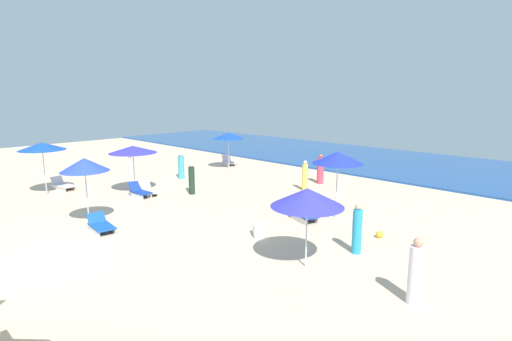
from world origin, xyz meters
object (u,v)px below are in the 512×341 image
umbrella_2 (42,146)px  beachgoer_0 (192,179)px  beachgoer_3 (320,170)px  beachgoer_1 (357,230)px  umbrella_4 (133,149)px  umbrella_1 (307,197)px  beachgoer_2 (181,166)px  lounge_chair_4_1 (148,190)px  umbrella_0 (338,158)px  beachgoer_4 (131,168)px  lounge_chair_4_0 (140,192)px  umbrella_3 (84,165)px  lounge_chair_0_0 (303,214)px  lounge_chair_3_0 (101,225)px  umbrella_5 (229,136)px  lounge_chair_5_0 (228,162)px  beach_ball_0 (379,234)px  beachgoer_6 (416,273)px  lounge_chair_2_0 (63,185)px  beachgoer_5 (305,176)px

umbrella_2 → beachgoer_0: bearing=45.2°
beachgoer_3 → beachgoer_1: bearing=-173.0°
umbrella_4 → beachgoer_0: (2.27, 1.92, -1.48)m
umbrella_1 → beachgoer_3: 11.38m
beachgoer_1 → beachgoer_0: bearing=-108.2°
beachgoer_1 → beachgoer_2: bearing=-114.5°
umbrella_1 → lounge_chair_4_1: (-10.98, 1.21, -1.91)m
umbrella_4 → beachgoer_1: umbrella_4 is taller
beachgoer_0 → beachgoer_2: 3.97m
umbrella_0 → beachgoer_2: umbrella_0 is taller
beachgoer_3 → beachgoer_4: bearing=93.4°
beachgoer_4 → lounge_chair_4_0: bearing=57.8°
umbrella_3 → beachgoer_2: (-4.62, 7.59, -1.67)m
lounge_chair_0_0 → beachgoer_1: beachgoer_1 is taller
lounge_chair_3_0 → beachgoer_4: beachgoer_4 is taller
umbrella_5 → lounge_chair_5_0: size_ratio=1.76×
lounge_chair_0_0 → umbrella_2: umbrella_2 is taller
beachgoer_0 → beachgoer_3: 7.33m
lounge_chair_4_0 → beachgoer_2: beachgoer_2 is taller
beach_ball_0 → umbrella_4: bearing=-166.8°
beachgoer_4 → beachgoer_6: size_ratio=0.88×
lounge_chair_2_0 → beachgoer_6: (18.38, 1.60, 0.55)m
umbrella_1 → beachgoer_2: umbrella_1 is taller
umbrella_2 → beachgoer_1: umbrella_2 is taller
lounge_chair_0_0 → beachgoer_3: bearing=49.7°
lounge_chair_3_0 → beachgoer_3: 12.39m
umbrella_1 → umbrella_3: size_ratio=0.90×
lounge_chair_4_1 → beachgoer_2: beachgoer_2 is taller
lounge_chair_4_0 → lounge_chair_4_1: lounge_chair_4_0 is taller
umbrella_4 → beachgoer_6: size_ratio=1.44×
beach_ball_0 → lounge_chair_4_1: bearing=-167.4°
lounge_chair_5_0 → beachgoer_5: size_ratio=0.87×
lounge_chair_2_0 → beachgoer_6: bearing=-95.3°
beachgoer_6 → umbrella_5: bearing=96.5°
beachgoer_3 → beachgoer_2: bearing=89.9°
umbrella_3 → beachgoer_6: 12.11m
umbrella_2 → beachgoer_2: (1.68, 7.07, -1.73)m
umbrella_0 → umbrella_4: size_ratio=1.12×
umbrella_4 → beachgoer_3: (5.49, 8.50, -1.49)m
beachgoer_5 → lounge_chair_3_0: bearing=78.9°
umbrella_2 → umbrella_5: size_ratio=1.09×
umbrella_3 → lounge_chair_4_0: umbrella_3 is taller
lounge_chair_2_0 → beachgoer_3: 14.05m
lounge_chair_0_0 → umbrella_5: (-10.48, 5.29, 1.97)m
umbrella_1 → umbrella_4: bearing=175.5°
umbrella_5 → beachgoer_1: umbrella_5 is taller
lounge_chair_3_0 → lounge_chair_4_0: lounge_chair_4_0 is taller
lounge_chair_3_0 → umbrella_5: 13.21m
lounge_chair_3_0 → lounge_chair_4_1: 5.47m
umbrella_0 → umbrella_1: 5.17m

